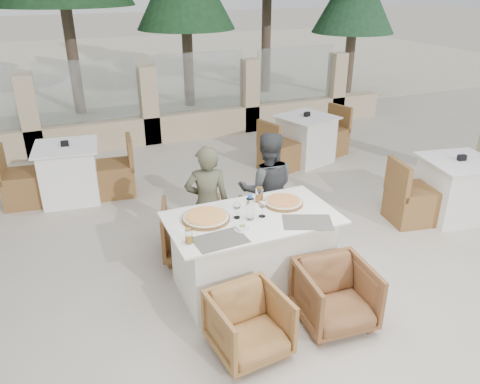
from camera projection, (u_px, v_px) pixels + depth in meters
name	position (u px, v px, depth m)	size (l,w,h in m)	color
ground	(263.00, 282.00, 4.73)	(80.00, 80.00, 0.00)	beige
sand_patch	(91.00, 65.00, 16.43)	(30.00, 16.00, 0.01)	beige
perimeter_wall_far	(149.00, 100.00, 8.41)	(10.00, 0.34, 1.60)	#C9B38E
pine_far_right	(355.00, 3.00, 11.18)	(1.98, 1.98, 4.50)	#24502F
dining_table	(252.00, 252.00, 4.54)	(1.60, 0.90, 0.77)	white
placemat_near_left	(220.00, 240.00, 3.99)	(0.45, 0.30, 0.00)	#5E5951
placemat_near_right	(307.00, 222.00, 4.28)	(0.45, 0.30, 0.00)	#5E5851
pizza_left	(206.00, 217.00, 4.32)	(0.44, 0.44, 0.06)	orange
pizza_right	(283.00, 202.00, 4.61)	(0.38, 0.38, 0.05)	#C5441A
water_bottle	(250.00, 207.00, 4.29)	(0.07, 0.07, 0.25)	#A9C1DE
wine_glass_centre	(237.00, 209.00, 4.33)	(0.08, 0.08, 0.18)	white
wine_glass_near	(262.00, 208.00, 4.35)	(0.08, 0.08, 0.18)	white
beer_glass_left	(189.00, 236.00, 3.93)	(0.07, 0.07, 0.13)	orange
beer_glass_right	(259.00, 195.00, 4.64)	(0.08, 0.08, 0.15)	orange
olive_dish	(242.00, 227.00, 4.15)	(0.11, 0.11, 0.04)	silver
armchair_far_left	(192.00, 229.00, 5.12)	(0.65, 0.66, 0.60)	brown
armchair_far_right	(272.00, 219.00, 5.39)	(0.59, 0.60, 0.55)	brown
armchair_near_left	(249.00, 324.00, 3.77)	(0.57, 0.59, 0.54)	#9B6B38
armchair_near_right	(335.00, 295.00, 4.08)	(0.61, 0.63, 0.57)	brown
diner_left	(207.00, 204.00, 4.92)	(0.47, 0.31, 1.29)	#4E4F3A
diner_right	(267.00, 190.00, 5.20)	(0.64, 0.50, 1.33)	#3D4043
bg_table_a	(70.00, 173.00, 6.38)	(1.64, 0.82, 0.77)	white
bg_table_b	(305.00, 139.00, 7.70)	(1.64, 0.82, 0.77)	silver
bg_table_c	(455.00, 189.00, 5.89)	(1.64, 0.82, 0.77)	white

